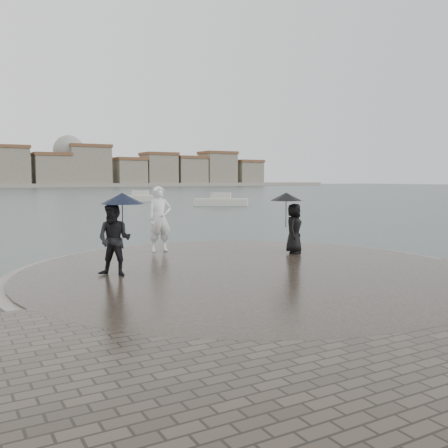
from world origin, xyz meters
TOP-DOWN VIEW (x-y plane):
  - ground at (0.00, 0.00)m, footprint 400.00×400.00m
  - kerb_ring at (0.00, 3.50)m, footprint 12.50×12.50m
  - quay_tip at (0.00, 3.50)m, footprint 11.90×11.90m
  - statue at (-0.83, 7.63)m, footprint 0.81×0.57m
  - visitor_left at (-3.32, 4.33)m, footprint 1.33×1.17m
  - visitor_right at (2.66, 5.11)m, footprint 1.24×1.07m
  - boats at (7.48, 47.91)m, footprint 32.45×23.24m

SIDE VIEW (x-z plane):
  - ground at x=0.00m, z-range 0.00..0.00m
  - kerb_ring at x=0.00m, z-range 0.00..0.32m
  - quay_tip at x=0.00m, z-range 0.00..0.36m
  - boats at x=7.48m, z-range -0.37..1.13m
  - statue at x=-0.83m, z-range 0.36..2.50m
  - visitor_right at x=2.66m, z-range 0.50..2.45m
  - visitor_left at x=-3.32m, z-range 0.47..2.51m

